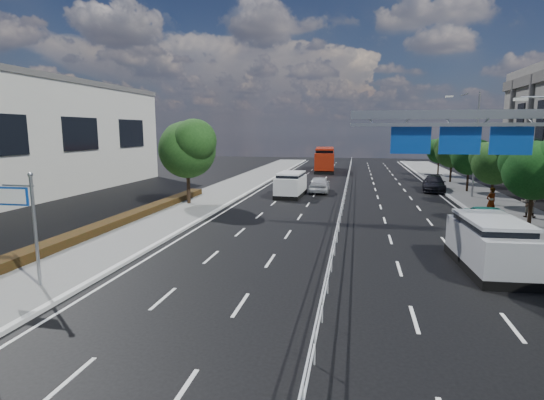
# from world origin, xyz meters

# --- Properties ---
(ground) EXTENTS (160.00, 160.00, 0.00)m
(ground) POSITION_xyz_m (0.00, 0.00, 0.00)
(ground) COLOR black
(ground) RESTS_ON ground
(sidewalk_near) EXTENTS (5.00, 140.00, 0.14)m
(sidewalk_near) POSITION_xyz_m (-11.50, 0.00, 0.07)
(sidewalk_near) COLOR slate
(sidewalk_near) RESTS_ON ground
(kerb_near) EXTENTS (0.25, 140.00, 0.15)m
(kerb_near) POSITION_xyz_m (-9.00, 0.00, 0.07)
(kerb_near) COLOR silver
(kerb_near) RESTS_ON ground
(median_fence) EXTENTS (0.05, 85.00, 1.02)m
(median_fence) POSITION_xyz_m (0.00, 22.50, 0.53)
(median_fence) COLOR silver
(median_fence) RESTS_ON ground
(hedge_near) EXTENTS (1.00, 36.00, 0.44)m
(hedge_near) POSITION_xyz_m (-13.30, 5.00, 0.36)
(hedge_near) COLOR black
(hedge_near) RESTS_ON sidewalk_near
(toilet_sign) EXTENTS (1.62, 0.18, 4.34)m
(toilet_sign) POSITION_xyz_m (-10.95, 0.00, 2.94)
(toilet_sign) COLOR gray
(toilet_sign) RESTS_ON ground
(overhead_gantry) EXTENTS (10.24, 0.38, 7.45)m
(overhead_gantry) POSITION_xyz_m (6.74, 10.05, 5.61)
(overhead_gantry) COLOR gray
(overhead_gantry) RESTS_ON ground
(streetlight_far) EXTENTS (2.78, 2.40, 9.00)m
(streetlight_far) POSITION_xyz_m (10.50, 26.00, 5.21)
(streetlight_far) COLOR gray
(streetlight_far) RESTS_ON ground
(near_tree_back) EXTENTS (4.84, 4.51, 6.69)m
(near_tree_back) POSITION_xyz_m (-11.94, 17.97, 4.61)
(near_tree_back) COLOR black
(near_tree_back) RESTS_ON ground
(far_tree_d) EXTENTS (3.85, 3.59, 5.34)m
(far_tree_d) POSITION_xyz_m (11.25, 14.48, 3.69)
(far_tree_d) COLOR black
(far_tree_d) RESTS_ON ground
(far_tree_e) EXTENTS (3.63, 3.38, 5.13)m
(far_tree_e) POSITION_xyz_m (11.25, 21.98, 3.56)
(far_tree_e) COLOR black
(far_tree_e) RESTS_ON ground
(far_tree_f) EXTENTS (3.52, 3.28, 5.02)m
(far_tree_f) POSITION_xyz_m (11.24, 29.48, 3.49)
(far_tree_f) COLOR black
(far_tree_f) RESTS_ON ground
(far_tree_g) EXTENTS (3.96, 3.69, 5.45)m
(far_tree_g) POSITION_xyz_m (11.25, 36.98, 3.75)
(far_tree_g) COLOR black
(far_tree_g) RESTS_ON ground
(far_tree_h) EXTENTS (3.41, 3.18, 4.91)m
(far_tree_h) POSITION_xyz_m (11.24, 44.48, 3.42)
(far_tree_h) COLOR black
(far_tree_h) RESTS_ON ground
(white_minivan) EXTENTS (2.34, 5.05, 2.16)m
(white_minivan) POSITION_xyz_m (-4.81, 23.99, 1.06)
(white_minivan) COLOR black
(white_minivan) RESTS_ON ground
(red_bus) EXTENTS (3.32, 11.31, 3.34)m
(red_bus) POSITION_xyz_m (-3.68, 49.14, 1.74)
(red_bus) COLOR black
(red_bus) RESTS_ON ground
(near_car_silver) EXTENTS (1.96, 4.62, 1.56)m
(near_car_silver) POSITION_xyz_m (-2.52, 27.00, 0.78)
(near_car_silver) COLOR #AAACB2
(near_car_silver) RESTS_ON ground
(near_car_dark) EXTENTS (1.66, 4.51, 1.48)m
(near_car_dark) POSITION_xyz_m (-3.47, 50.85, 0.74)
(near_car_dark) COLOR black
(near_car_dark) RESTS_ON ground
(silver_minivan) EXTENTS (2.59, 5.46, 2.21)m
(silver_minivan) POSITION_xyz_m (6.50, 5.68, 1.09)
(silver_minivan) COLOR black
(silver_minivan) RESTS_ON ground
(parked_car_teal) EXTENTS (3.16, 5.66, 1.49)m
(parked_car_teal) POSITION_xyz_m (8.20, 12.00, 0.75)
(parked_car_teal) COLOR #176B5F
(parked_car_teal) RESTS_ON ground
(parked_car_dark) EXTENTS (2.67, 5.27, 1.46)m
(parked_car_dark) POSITION_xyz_m (8.30, 30.00, 0.73)
(parked_car_dark) COLOR black
(parked_car_dark) RESTS_ON ground
(pedestrian_a) EXTENTS (0.83, 0.72, 1.92)m
(pedestrian_a) POSITION_xyz_m (9.81, 17.31, 1.10)
(pedestrian_a) COLOR gray
(pedestrian_a) RESTS_ON sidewalk_far
(pedestrian_b) EXTENTS (1.16, 1.05, 1.96)m
(pedestrian_b) POSITION_xyz_m (12.11, 17.28, 1.12)
(pedestrian_b) COLOR gray
(pedestrian_b) RESTS_ON sidewalk_far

